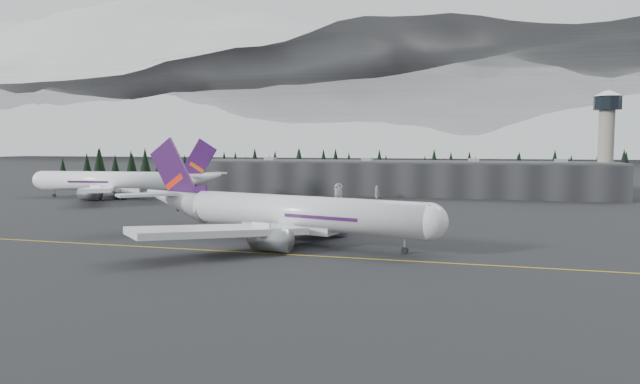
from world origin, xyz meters
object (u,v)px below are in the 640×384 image
(jet_main, at_px, (277,212))
(jet_parked, at_px, (124,181))
(terminal, at_px, (393,177))
(control_tower, at_px, (606,132))
(gse_vehicle_b, at_px, (377,196))
(gse_vehicle_a, at_px, (338,198))

(jet_main, relative_size, jet_parked, 0.96)
(terminal, height_order, control_tower, control_tower)
(control_tower, xyz_separation_m, jet_main, (-81.12, -117.47, -17.66))
(control_tower, distance_m, gse_vehicle_b, 84.07)
(control_tower, relative_size, gse_vehicle_a, 6.69)
(gse_vehicle_a, relative_size, gse_vehicle_b, 1.26)
(jet_main, distance_m, gse_vehicle_a, 84.58)
(control_tower, height_order, gse_vehicle_a, control_tower)
(jet_main, bearing_deg, jet_parked, 153.67)
(control_tower, distance_m, jet_parked, 170.94)
(jet_parked, bearing_deg, jet_main, 133.97)
(gse_vehicle_a, height_order, gse_vehicle_b, gse_vehicle_a)
(gse_vehicle_a, bearing_deg, jet_main, -115.79)
(jet_parked, height_order, gse_vehicle_b, jet_parked)
(gse_vehicle_b, bearing_deg, terminal, 139.28)
(jet_parked, bearing_deg, gse_vehicle_b, -170.62)
(jet_main, xyz_separation_m, jet_parked, (-82.16, 70.00, 0.16))
(terminal, height_order, gse_vehicle_a, terminal)
(jet_main, xyz_separation_m, gse_vehicle_b, (3.93, 93.04, -4.98))
(jet_parked, relative_size, gse_vehicle_b, 15.85)
(gse_vehicle_a, bearing_deg, jet_parked, 159.47)
(jet_main, bearing_deg, gse_vehicle_b, 101.68)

